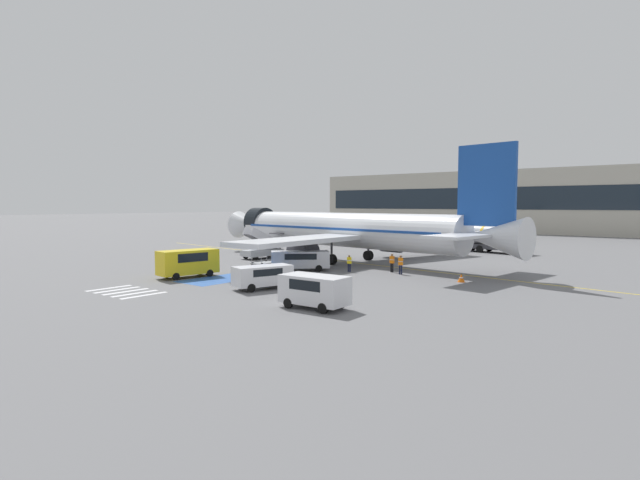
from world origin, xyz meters
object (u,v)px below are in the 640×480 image
(service_van_0, at_px, (188,261))
(terminal_building, at_px, (535,201))
(service_van_2, at_px, (300,259))
(ground_crew_2, at_px, (392,262))
(traffic_cone_0, at_px, (217,256))
(ground_crew_1, at_px, (401,263))
(airliner, at_px, (345,230))
(ground_crew_0, at_px, (349,262))
(fuel_tanker, at_px, (490,239))
(boarding_stairs_forward, at_px, (262,250))
(traffic_cone_1, at_px, (461,278))
(service_van_3, at_px, (314,289))
(baggage_cart, at_px, (264,263))
(service_van_1, at_px, (263,275))

(service_van_0, height_order, terminal_building, terminal_building)
(service_van_2, xyz_separation_m, terminal_building, (-1.07, 80.81, 5.85))
(ground_crew_2, distance_m, traffic_cone_0, 21.89)
(ground_crew_1, bearing_deg, service_van_2, -177.06)
(airliner, bearing_deg, terminal_building, 6.91)
(ground_crew_0, bearing_deg, fuel_tanker, 45.88)
(airliner, distance_m, service_van_2, 9.18)
(boarding_stairs_forward, bearing_deg, traffic_cone_1, 1.45)
(service_van_2, xyz_separation_m, ground_crew_2, (7.38, 4.67, -0.14))
(service_van_3, xyz_separation_m, baggage_cart, (-17.78, 13.32, -0.97))
(terminal_building, bearing_deg, ground_crew_1, -82.72)
(terminal_building, bearing_deg, ground_crew_2, -83.67)
(airliner, xyz_separation_m, service_van_0, (-3.76, -18.17, -2.12))
(airliner, distance_m, baggage_cart, 9.81)
(baggage_cart, height_order, ground_crew_0, ground_crew_0)
(ground_crew_2, bearing_deg, baggage_cart, 15.58)
(boarding_stairs_forward, xyz_separation_m, service_van_1, (15.30, -15.07, 0.12))
(service_van_3, bearing_deg, traffic_cone_0, 59.08)
(fuel_tanker, relative_size, traffic_cone_0, 14.73)
(baggage_cart, bearing_deg, traffic_cone_1, -176.96)
(boarding_stairs_forward, relative_size, service_van_0, 1.01)
(service_van_3, distance_m, ground_crew_1, 16.75)
(service_van_2, distance_m, ground_crew_2, 8.73)
(traffic_cone_1, bearing_deg, baggage_cart, -173.74)
(terminal_building, bearing_deg, service_van_3, -81.97)
(airliner, xyz_separation_m, ground_crew_2, (8.45, -4.12, -2.53))
(fuel_tanker, xyz_separation_m, ground_crew_2, (-0.17, -24.98, -0.83))
(traffic_cone_1, bearing_deg, service_van_2, -168.46)
(airliner, xyz_separation_m, traffic_cone_0, (-13.21, -7.17, -3.20))
(airliner, height_order, ground_crew_2, airliner)
(service_van_2, bearing_deg, baggage_cart, -142.32)
(traffic_cone_0, bearing_deg, service_van_3, -28.22)
(traffic_cone_0, bearing_deg, boarding_stairs_forward, 47.04)
(airliner, relative_size, traffic_cone_0, 59.74)
(service_van_0, height_order, service_van_1, service_van_0)
(boarding_stairs_forward, relative_size, service_van_1, 1.15)
(airliner, bearing_deg, service_van_3, -141.40)
(airliner, distance_m, boarding_stairs_forward, 10.49)
(airliner, relative_size, fuel_tanker, 4.05)
(service_van_1, xyz_separation_m, traffic_cone_0, (-18.90, 11.20, -0.74))
(service_van_1, distance_m, ground_crew_0, 11.95)
(service_van_1, bearing_deg, ground_crew_0, -69.16)
(service_van_1, height_order, traffic_cone_1, service_van_1)
(service_van_1, height_order, ground_crew_2, service_van_1)
(traffic_cone_0, bearing_deg, service_van_1, -30.66)
(service_van_1, bearing_deg, ground_crew_1, -88.72)
(service_van_0, height_order, traffic_cone_0, service_van_0)
(service_van_1, height_order, service_van_3, service_van_3)
(terminal_building, bearing_deg, traffic_cone_0, -99.47)
(airliner, height_order, baggage_cart, airliner)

